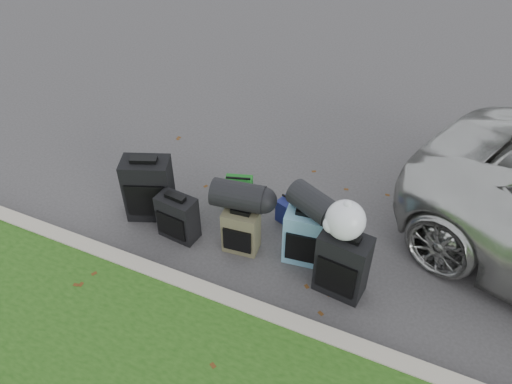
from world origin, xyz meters
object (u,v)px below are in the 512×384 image
at_px(tote_green, 239,193).
at_px(tote_navy, 290,212).
at_px(suitcase_large_black_right, 342,264).
at_px(suitcase_small_black, 178,217).
at_px(suitcase_large_black_left, 149,188).
at_px(suitcase_olive, 241,231).
at_px(suitcase_teal, 306,237).

distance_m(tote_green, tote_navy, 0.71).
xyz_separation_m(suitcase_large_black_right, tote_navy, (-0.87, 0.77, -0.23)).
relative_size(suitcase_small_black, suitcase_large_black_left, 0.70).
distance_m(suitcase_olive, suitcase_teal, 0.74).
bearing_deg(suitcase_large_black_right, suitcase_teal, 157.38).
distance_m(suitcase_teal, tote_navy, 0.66).
distance_m(suitcase_small_black, suitcase_olive, 0.77).
xyz_separation_m(tote_green, tote_navy, (0.71, -0.03, -0.04)).
xyz_separation_m(suitcase_small_black, tote_navy, (1.10, 0.77, -0.13)).
relative_size(suitcase_large_black_left, suitcase_large_black_right, 1.06).
distance_m(suitcase_large_black_right, tote_navy, 1.18).
distance_m(suitcase_large_black_left, suitcase_olive, 1.28).
bearing_deg(suitcase_small_black, suitcase_teal, 15.53).
bearing_deg(suitcase_teal, tote_green, 146.02).
bearing_deg(suitcase_olive, tote_green, 111.60).
xyz_separation_m(suitcase_small_black, suitcase_teal, (1.48, 0.26, 0.05)).
xyz_separation_m(suitcase_teal, suitcase_large_black_right, (0.49, -0.26, 0.05)).
xyz_separation_m(suitcase_small_black, suitcase_olive, (0.76, 0.11, -0.01)).
distance_m(suitcase_teal, tote_green, 1.22).
relative_size(suitcase_large_black_left, suitcase_olive, 1.48).
relative_size(suitcase_teal, suitcase_large_black_right, 0.88).
height_order(suitcase_small_black, suitcase_large_black_left, suitcase_large_black_left).
xyz_separation_m(suitcase_olive, tote_green, (-0.37, 0.68, -0.08)).
bearing_deg(suitcase_large_black_left, tote_navy, -2.20).
bearing_deg(suitcase_large_black_right, suitcase_large_black_left, -178.60).
relative_size(suitcase_large_black_right, tote_green, 2.01).
relative_size(suitcase_large_black_left, tote_navy, 2.65).
height_order(suitcase_teal, tote_green, suitcase_teal).
bearing_deg(suitcase_large_black_left, tote_green, 11.84).
distance_m(suitcase_small_black, suitcase_teal, 1.50).
height_order(suitcase_olive, tote_green, suitcase_olive).
xyz_separation_m(suitcase_olive, tote_navy, (0.34, 0.66, -0.12)).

